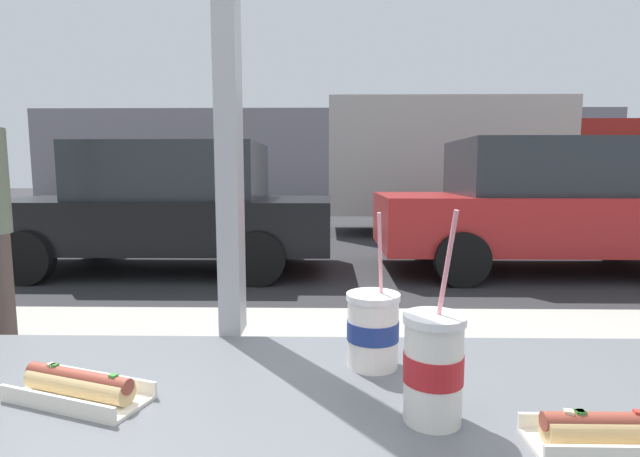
% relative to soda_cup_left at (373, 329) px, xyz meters
% --- Properties ---
extents(ground_plane, '(60.00, 60.00, 0.00)m').
position_rel_soda_cup_left_xyz_m(ground_plane, '(-0.31, 8.12, -1.02)').
color(ground_plane, '#2D2D30').
extents(sidewalk_strip, '(16.00, 2.80, 0.15)m').
position_rel_soda_cup_left_xyz_m(sidewalk_strip, '(-0.31, 1.72, -0.95)').
color(sidewalk_strip, '#B2ADA3').
rests_on(sidewalk_strip, ground).
extents(building_facade_far, '(28.00, 1.20, 4.31)m').
position_rel_soda_cup_left_xyz_m(building_facade_far, '(-0.31, 22.42, 1.13)').
color(building_facade_far, gray).
rests_on(building_facade_far, ground).
extents(soda_cup_left, '(0.10, 0.10, 0.30)m').
position_rel_soda_cup_left_xyz_m(soda_cup_left, '(0.00, 0.00, 0.00)').
color(soda_cup_left, white).
rests_on(soda_cup_left, window_counter).
extents(soda_cup_right, '(0.09, 0.09, 0.32)m').
position_rel_soda_cup_left_xyz_m(soda_cup_right, '(0.07, -0.20, 0.01)').
color(soda_cup_right, silver).
rests_on(soda_cup_right, window_counter).
extents(hotdog_tray_near, '(0.25, 0.17, 0.05)m').
position_rel_soda_cup_left_xyz_m(hotdog_tray_near, '(-0.49, -0.15, -0.05)').
color(hotdog_tray_near, silver).
rests_on(hotdog_tray_near, window_counter).
extents(hotdog_tray_far, '(0.25, 0.09, 0.05)m').
position_rel_soda_cup_left_xyz_m(hotdog_tray_far, '(0.31, -0.27, -0.05)').
color(hotdog_tray_far, silver).
rests_on(hotdog_tray_far, window_counter).
extents(parked_car_black, '(4.40, 1.97, 1.70)m').
position_rel_soda_cup_left_xyz_m(parked_car_black, '(-2.22, 5.45, -0.16)').
color(parked_car_black, black).
rests_on(parked_car_black, ground).
extents(parked_car_red, '(4.52, 1.99, 1.74)m').
position_rel_soda_cup_left_xyz_m(parked_car_red, '(2.83, 5.45, -0.14)').
color(parked_car_red, red).
rests_on(parked_car_red, ground).
extents(box_truck, '(6.58, 2.44, 2.80)m').
position_rel_soda_cup_left_xyz_m(box_truck, '(3.10, 9.60, 0.52)').
color(box_truck, beige).
rests_on(box_truck, ground).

